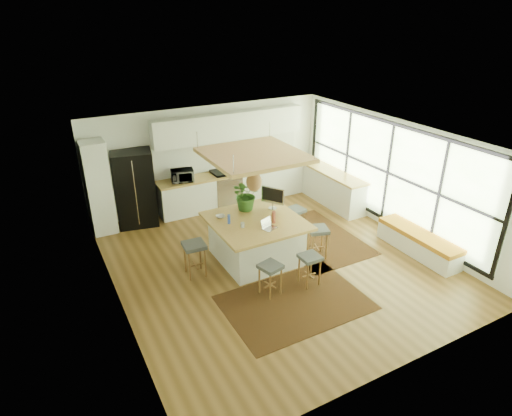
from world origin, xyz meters
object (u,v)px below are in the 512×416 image
fridge (135,189)px  monitor (273,198)px  stool_right_front (317,242)px  microwave (182,174)px  stool_near_left (270,278)px  laptop (270,223)px  island (256,239)px  stool_right_back (295,220)px  stool_near_right (309,268)px  island_plant (246,197)px  stool_left_side (195,259)px

fridge → monitor: size_ratio=3.45×
stool_right_front → microwave: 3.93m
fridge → stool_near_left: size_ratio=2.94×
laptop → microwave: 3.39m
island → monitor: monitor is taller
stool_near_left → stool_right_back: size_ratio=0.98×
laptop → microwave: size_ratio=0.55×
island → monitor: bearing=28.5°
stool_near_right → stool_right_back: size_ratio=0.98×
island → microwave: microwave is taller
island → microwave: 2.98m
stool_right_front → stool_right_back: bearing=82.1°
stool_near_right → stool_right_front: (0.74, 0.77, 0.00)m
stool_right_back → monitor: bearing=-163.1°
island_plant → stool_near_left: bearing=-103.5°
island → microwave: bearing=101.9°
stool_near_right → monitor: bearing=85.6°
fridge → stool_left_side: bearing=-70.3°
island → monitor: size_ratio=3.37×
stool_right_front → monitor: monitor is taller
stool_near_left → fridge: bearing=109.2°
stool_right_back → laptop: laptop is taller
stool_near_right → microwave: size_ratio=1.15×
laptop → monitor: monitor is taller
island → stool_right_back: island is taller
island → stool_right_back: bearing=22.2°
island → stool_near_left: island is taller
laptop → stool_left_side: bearing=139.2°
stool_right_back → stool_left_side: size_ratio=0.91×
fridge → microwave: fridge is taller
stool_near_left → laptop: size_ratio=2.11×
microwave → island: bearing=-65.3°
island → stool_right_front: 1.34m
stool_right_back → monitor: monitor is taller
stool_near_left → stool_right_back: (1.73, 1.81, 0.00)m
stool_right_back → microwave: size_ratio=1.18×
monitor → stool_right_front: bearing=1.2°
island → stool_right_front: island is taller
stool_right_front → stool_near_right: bearing=-133.8°
stool_near_left → laptop: bearing=61.1°
island → island_plant: island_plant is taller
fridge → stool_right_front: 4.61m
island → island_plant: bearing=83.4°
monitor → microwave: bearing=171.3°
stool_near_left → stool_right_back: bearing=46.3°
island → stool_near_right: bearing=-70.9°
island → island_plant: size_ratio=2.54×
stool_left_side → monitor: monitor is taller
island → microwave: size_ratio=3.32×
laptop → stool_near_right: bearing=-85.8°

